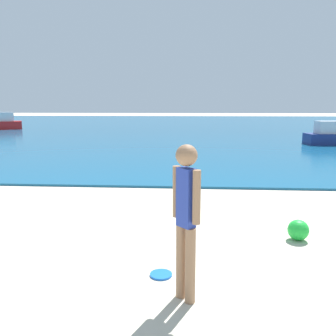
# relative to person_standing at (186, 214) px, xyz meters

# --- Properties ---
(water) EXTENTS (160.00, 60.00, 0.06)m
(water) POSITION_rel_person_standing_xyz_m (-0.61, 35.12, -0.92)
(water) COLOR #14567F
(water) RESTS_ON ground
(person_standing) EXTENTS (0.29, 0.30, 1.68)m
(person_standing) POSITION_rel_person_standing_xyz_m (0.00, 0.00, 0.00)
(person_standing) COLOR #936B4C
(person_standing) RESTS_ON ground
(frisbee) EXTENTS (0.27, 0.27, 0.03)m
(frisbee) POSITION_rel_person_standing_xyz_m (-0.31, 0.51, -0.94)
(frisbee) COLOR blue
(frisbee) RESTS_ON ground
(beach_ball) EXTENTS (0.32, 0.32, 0.32)m
(beach_ball) POSITION_rel_person_standing_xyz_m (1.71, 1.81, -0.79)
(beach_ball) COLOR green
(beach_ball) RESTS_ON ground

